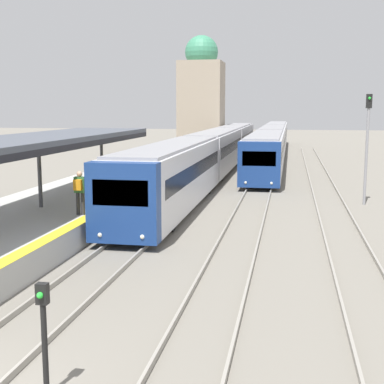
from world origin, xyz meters
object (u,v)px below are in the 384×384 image
object	(u,v)px
person_on_platform	(80,189)
train_near	(216,150)
train_far	(273,140)
signal_post_near	(44,328)
signal_mast_far	(367,137)

from	to	relation	value
person_on_platform	train_near	distance (m)	21.89
train_near	train_far	size ratio (longest dim) A/B	1.00
train_near	signal_post_near	world-z (taller)	train_near
train_near	train_far	world-z (taller)	train_near
train_near	signal_mast_far	xyz separation A→B (m)	(9.42, -12.45, 1.71)
train_near	signal_mast_far	world-z (taller)	signal_mast_far
person_on_platform	signal_post_near	world-z (taller)	person_on_platform
signal_post_near	train_far	bearing A→B (deg)	87.27
person_on_platform	signal_post_near	bearing A→B (deg)	-70.88
person_on_platform	train_far	distance (m)	36.37
signal_post_near	signal_mast_far	distance (m)	21.75
person_on_platform	signal_mast_far	bearing A→B (deg)	38.92
person_on_platform	signal_mast_far	world-z (taller)	signal_mast_far
signal_post_near	signal_mast_far	xyz separation A→B (m)	(7.80, 20.18, 2.24)
train_far	signal_mast_far	xyz separation A→B (m)	(5.57, -26.54, 1.77)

